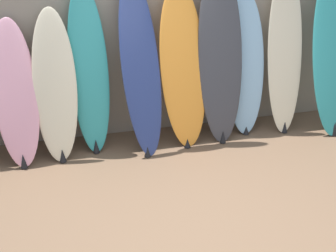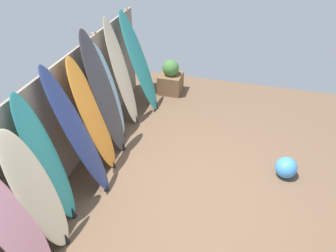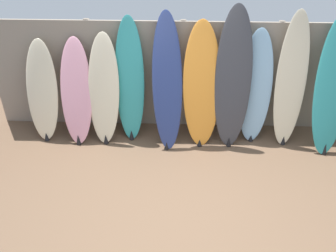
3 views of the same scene
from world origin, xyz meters
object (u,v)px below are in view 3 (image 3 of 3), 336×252
object	(u,v)px
surfboard_charcoal_6	(233,80)
surfboard_teal_9	(333,88)
surfboard_cream_0	(42,92)
surfboard_pink_1	(76,93)
surfboard_cream_8	(291,82)
surfboard_cream_2	(104,91)
surfboard_skyblue_7	(256,88)
surfboard_orange_5	(202,86)
surfboard_teal_3	(130,82)
surfboard_navy_4	(167,84)

from	to	relation	value
surfboard_charcoal_6	surfboard_teal_9	xyz separation A→B (m)	(1.45, -0.08, -0.07)
surfboard_charcoal_6	surfboard_cream_0	bearing A→B (deg)	179.55
surfboard_pink_1	surfboard_cream_8	xyz separation A→B (m)	(3.25, 0.06, 0.21)
surfboard_cream_2	surfboard_skyblue_7	distance (m)	2.32
surfboard_orange_5	surfboard_teal_3	bearing A→B (deg)	175.14
surfboard_orange_5	surfboard_skyblue_7	size ratio (longest dim) A/B	1.08
surfboard_skyblue_7	surfboard_cream_2	bearing A→B (deg)	-177.31
surfboard_navy_4	surfboard_charcoal_6	xyz separation A→B (m)	(0.98, 0.05, 0.05)
surfboard_cream_2	surfboard_charcoal_6	distance (m)	1.96
surfboard_pink_1	surfboard_orange_5	bearing A→B (deg)	-0.43
surfboard_pink_1	surfboard_teal_3	bearing A→B (deg)	5.40
surfboard_teal_3	surfboard_charcoal_6	world-z (taller)	surfboard_charcoal_6
surfboard_cream_0	surfboard_orange_5	world-z (taller)	surfboard_orange_5
surfboard_charcoal_6	surfboard_teal_3	bearing A→B (deg)	177.09
surfboard_cream_2	surfboard_navy_4	bearing A→B (deg)	-2.17
surfboard_pink_1	surfboard_charcoal_6	bearing A→B (deg)	-0.01
surfboard_navy_4	surfboard_cream_0	bearing A→B (deg)	177.98
surfboard_teal_3	surfboard_charcoal_6	xyz separation A→B (m)	(1.55, -0.08, 0.10)
surfboard_cream_0	surfboard_teal_3	size ratio (longest dim) A/B	0.82
surfboard_pink_1	surfboard_teal_9	distance (m)	3.83
surfboard_teal_3	surfboard_orange_5	xyz separation A→B (m)	(1.09, -0.09, -0.01)
surfboard_pink_1	surfboard_orange_5	distance (m)	1.92
surfboard_pink_1	surfboard_navy_4	xyz separation A→B (m)	(1.40, -0.05, 0.21)
surfboard_cream_2	surfboard_charcoal_6	world-z (taller)	surfboard_charcoal_6
surfboard_teal_3	surfboard_skyblue_7	distance (m)	1.92
surfboard_navy_4	surfboard_cream_8	world-z (taller)	surfboard_cream_8
surfboard_pink_1	surfboard_cream_2	world-z (taller)	surfboard_cream_2
surfboard_cream_0	surfboard_teal_9	world-z (taller)	surfboard_teal_9
surfboard_cream_0	surfboard_skyblue_7	xyz separation A→B (m)	(3.29, 0.08, 0.09)
surfboard_pink_1	surfboard_cream_2	xyz separation A→B (m)	(0.43, -0.01, 0.05)
surfboard_cream_0	surfboard_teal_3	bearing A→B (deg)	2.35
surfboard_pink_1	surfboard_cream_2	size ratio (longest dim) A/B	0.94
surfboard_cream_0	surfboard_teal_3	world-z (taller)	surfboard_teal_3
surfboard_cream_2	surfboard_orange_5	world-z (taller)	surfboard_orange_5
surfboard_navy_4	surfboard_orange_5	distance (m)	0.52
surfboard_cream_0	surfboard_teal_9	bearing A→B (deg)	-1.34
surfboard_cream_2	surfboard_cream_0	bearing A→B (deg)	178.12
surfboard_navy_4	surfboard_skyblue_7	distance (m)	1.36
surfboard_teal_3	surfboard_cream_8	xyz separation A→B (m)	(2.42, -0.02, 0.05)
surfboard_teal_3	surfboard_skyblue_7	xyz separation A→B (m)	(1.92, 0.02, -0.08)
surfboard_charcoal_6	surfboard_cream_2	bearing A→B (deg)	-179.73
surfboard_pink_1	surfboard_teal_9	world-z (taller)	surfboard_teal_9
surfboard_navy_4	surfboard_teal_9	distance (m)	2.42
surfboard_cream_0	surfboard_skyblue_7	bearing A→B (deg)	1.34
surfboard_orange_5	surfboard_cream_8	size ratio (longest dim) A/B	0.93
surfboard_charcoal_6	surfboard_teal_9	world-z (taller)	surfboard_charcoal_6
surfboard_cream_0	surfboard_skyblue_7	size ratio (longest dim) A/B	0.90
surfboard_cream_0	surfboard_orange_5	distance (m)	2.46
surfboard_skyblue_7	surfboard_cream_8	distance (m)	0.52
surfboard_teal_3	surfboard_navy_4	distance (m)	0.59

